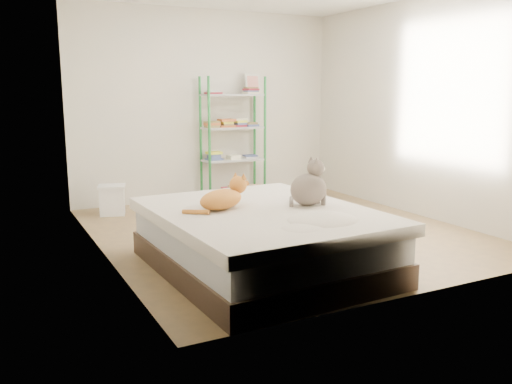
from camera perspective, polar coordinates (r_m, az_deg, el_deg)
room at (r=5.77m, az=2.68°, el=8.49°), size 3.81×4.21×2.61m
bed at (r=4.64m, az=0.59°, el=-5.03°), size 1.75×2.15×0.53m
orange_cat at (r=4.56m, az=-3.70°, el=-0.51°), size 0.60×0.48×0.21m
grey_cat at (r=4.71m, az=5.55°, el=1.01°), size 0.36×0.30×0.41m
shelf_unit at (r=7.61m, az=-2.39°, el=5.76°), size 0.88×0.36×1.74m
cardboard_box at (r=6.81m, az=-0.84°, el=-0.77°), size 0.54×0.55×0.37m
white_bin at (r=6.90m, az=-14.90°, el=-0.79°), size 0.39×0.36×0.37m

